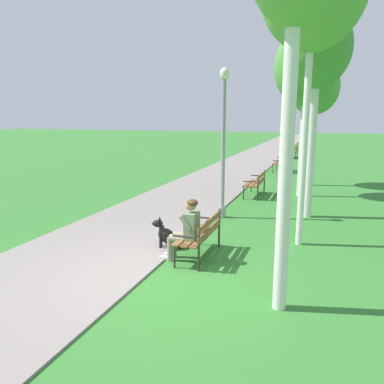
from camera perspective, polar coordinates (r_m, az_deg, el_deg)
The scene contains 12 objects.
ground_plane at distance 6.91m, azimuth -5.44°, elevation -12.62°, with size 120.00×120.00×0.00m, color #33752D.
paved_path at distance 30.18m, azimuth 10.91°, elevation 5.93°, with size 3.30×60.00×0.04m, color gray.
park_bench_near at distance 7.62m, azimuth 1.38°, elevation -6.13°, with size 0.55×1.50×0.85m.
park_bench_mid at distance 13.56m, azimuth 9.61°, elevation 1.52°, with size 0.55×1.50×0.85m.
park_bench_far at distance 19.79m, azimuth 13.22°, elevation 4.47°, with size 0.55×1.50×0.85m.
park_bench_furthest at distance 26.42m, azimuth 15.03°, elevation 6.06°, with size 0.55×1.50×0.85m.
person_seated_on_near_bench at distance 7.38m, azimuth -0.83°, elevation -5.35°, with size 0.74×0.49×1.25m.
dog_black at distance 8.18m, azimuth -3.48°, elevation -6.76°, with size 0.81×0.43×0.71m.
lamp_post_near at distance 10.37m, azimuth 4.72°, elevation 7.42°, with size 0.24×0.24×4.04m.
birch_tree_third at distance 11.02m, azimuth 18.25°, elevation 19.49°, with size 1.77×1.92×5.58m.
birch_tree_fourth at distance 13.84m, azimuth 16.73°, elevation 17.51°, with size 2.09×1.85×5.70m.
birch_tree_fifth at distance 16.08m, azimuth 17.88°, elevation 14.63°, with size 1.93×1.86×4.95m.
Camera 1 is at (2.70, -5.71, 2.81)m, focal length 35.52 mm.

